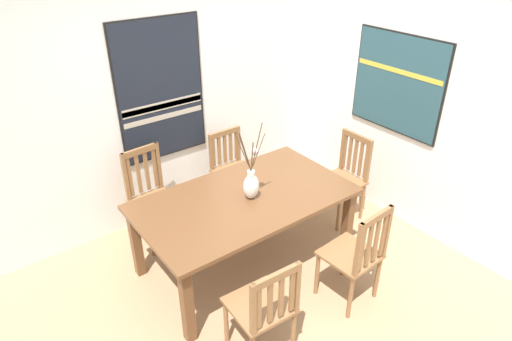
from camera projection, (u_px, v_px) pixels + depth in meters
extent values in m
cube|color=#A37F5B|center=(283.00, 301.00, 3.82)|extent=(6.40, 6.40, 0.03)
cube|color=silver|center=(168.00, 92.00, 4.44)|extent=(6.40, 0.12, 2.70)
cube|color=silver|center=(440.00, 105.00, 4.12)|extent=(0.12, 6.40, 2.70)
cube|color=brown|center=(245.00, 199.00, 3.88)|extent=(1.89, 1.08, 0.03)
cube|color=brown|center=(187.00, 306.00, 3.29)|extent=(0.08, 0.08, 0.71)
cube|color=brown|center=(347.00, 223.00, 4.19)|extent=(0.08, 0.08, 0.71)
cube|color=brown|center=(136.00, 243.00, 3.93)|extent=(0.08, 0.08, 0.71)
cube|color=brown|center=(285.00, 182.00, 4.84)|extent=(0.08, 0.08, 0.71)
ellipsoid|color=silver|center=(251.00, 186.00, 3.80)|extent=(0.15, 0.12, 0.23)
cylinder|color=silver|center=(251.00, 173.00, 3.74)|extent=(0.07, 0.07, 0.05)
cylinder|color=brown|center=(256.00, 148.00, 3.60)|extent=(0.06, 0.09, 0.46)
cylinder|color=brown|center=(243.00, 152.00, 3.58)|extent=(0.17, 0.01, 0.41)
cylinder|color=brown|center=(258.00, 152.00, 3.65)|extent=(0.11, 0.06, 0.34)
cylinder|color=brown|center=(252.00, 157.00, 3.64)|extent=(0.02, 0.05, 0.29)
cylinder|color=brown|center=(245.00, 154.00, 3.65)|extent=(0.08, 0.06, 0.32)
cylinder|color=brown|center=(245.00, 153.00, 3.55)|extent=(0.17, 0.08, 0.43)
sphere|color=silver|center=(255.00, 152.00, 3.68)|extent=(0.06, 0.06, 0.06)
cube|color=brown|center=(235.00, 172.00, 4.84)|extent=(0.42, 0.42, 0.03)
cylinder|color=brown|center=(258.00, 191.00, 4.93)|extent=(0.04, 0.04, 0.43)
cylinder|color=brown|center=(232.00, 202.00, 4.74)|extent=(0.04, 0.04, 0.43)
cylinder|color=brown|center=(240.00, 178.00, 5.18)|extent=(0.04, 0.04, 0.43)
cylinder|color=brown|center=(214.00, 188.00, 4.99)|extent=(0.04, 0.04, 0.43)
cube|color=brown|center=(238.00, 143.00, 4.96)|extent=(0.04, 0.04, 0.42)
cube|color=brown|center=(211.00, 152.00, 4.77)|extent=(0.04, 0.04, 0.42)
cube|color=brown|center=(224.00, 133.00, 4.77)|extent=(0.38, 0.04, 0.06)
cube|color=brown|center=(236.00, 145.00, 4.95)|extent=(0.04, 0.02, 0.33)
cube|color=brown|center=(231.00, 147.00, 4.91)|extent=(0.04, 0.02, 0.33)
cube|color=brown|center=(225.00, 149.00, 4.87)|extent=(0.04, 0.02, 0.33)
cube|color=brown|center=(219.00, 151.00, 4.83)|extent=(0.04, 0.02, 0.33)
cube|color=brown|center=(213.00, 153.00, 4.79)|extent=(0.04, 0.02, 0.33)
cube|color=brown|center=(156.00, 202.00, 4.33)|extent=(0.45, 0.45, 0.03)
cylinder|color=brown|center=(183.00, 222.00, 4.43)|extent=(0.04, 0.04, 0.43)
cylinder|color=brown|center=(151.00, 237.00, 4.22)|extent=(0.04, 0.04, 0.43)
cylinder|color=brown|center=(164.00, 207.00, 4.66)|extent=(0.04, 0.04, 0.43)
cylinder|color=brown|center=(133.00, 220.00, 4.45)|extent=(0.04, 0.04, 0.43)
cube|color=brown|center=(159.00, 165.00, 4.42)|extent=(0.04, 0.04, 0.51)
cube|color=brown|center=(126.00, 178.00, 4.22)|extent=(0.04, 0.04, 0.51)
cube|color=brown|center=(139.00, 151.00, 4.21)|extent=(0.38, 0.06, 0.06)
cube|color=brown|center=(155.00, 168.00, 4.41)|extent=(0.04, 0.02, 0.42)
cube|color=brown|center=(147.00, 171.00, 4.35)|extent=(0.04, 0.02, 0.42)
cube|color=brown|center=(138.00, 174.00, 4.30)|extent=(0.04, 0.02, 0.42)
cube|color=brown|center=(130.00, 177.00, 4.25)|extent=(0.04, 0.02, 0.42)
cube|color=brown|center=(350.00, 255.00, 3.65)|extent=(0.45, 0.45, 0.03)
cylinder|color=brown|center=(317.00, 274.00, 3.78)|extent=(0.04, 0.04, 0.43)
cylinder|color=brown|center=(344.00, 256.00, 3.98)|extent=(0.04, 0.04, 0.43)
cylinder|color=brown|center=(350.00, 298.00, 3.54)|extent=(0.04, 0.04, 0.43)
cylinder|color=brown|center=(377.00, 277.00, 3.75)|extent=(0.04, 0.04, 0.43)
cube|color=brown|center=(358.00, 251.00, 3.29)|extent=(0.04, 0.04, 0.50)
cube|color=brown|center=(387.00, 231.00, 3.50)|extent=(0.04, 0.04, 0.50)
cube|color=brown|center=(377.00, 218.00, 3.29)|extent=(0.38, 0.06, 0.06)
cube|color=brown|center=(362.00, 250.00, 3.33)|extent=(0.04, 0.02, 0.41)
cube|color=brown|center=(369.00, 245.00, 3.38)|extent=(0.04, 0.02, 0.41)
cube|color=brown|center=(376.00, 240.00, 3.43)|extent=(0.04, 0.02, 0.41)
cube|color=brown|center=(383.00, 235.00, 3.48)|extent=(0.04, 0.02, 0.41)
cube|color=brown|center=(340.00, 181.00, 4.67)|extent=(0.42, 0.42, 0.03)
cylinder|color=brown|center=(339.00, 213.00, 4.57)|extent=(0.04, 0.04, 0.43)
cylinder|color=brown|center=(315.00, 198.00, 4.82)|extent=(0.04, 0.04, 0.43)
cylinder|color=brown|center=(362.00, 201.00, 4.75)|extent=(0.04, 0.04, 0.43)
cylinder|color=brown|center=(338.00, 187.00, 5.01)|extent=(0.04, 0.04, 0.43)
cube|color=brown|center=(369.00, 162.00, 4.52)|extent=(0.04, 0.04, 0.48)
cube|color=brown|center=(343.00, 149.00, 4.77)|extent=(0.04, 0.04, 0.48)
cube|color=brown|center=(358.00, 137.00, 4.54)|extent=(0.03, 0.38, 0.06)
cube|color=brown|center=(366.00, 162.00, 4.55)|extent=(0.02, 0.04, 0.39)
cube|color=brown|center=(361.00, 159.00, 4.60)|extent=(0.02, 0.04, 0.39)
cube|color=brown|center=(355.00, 156.00, 4.65)|extent=(0.02, 0.04, 0.39)
cube|color=brown|center=(350.00, 154.00, 4.71)|extent=(0.02, 0.04, 0.39)
cube|color=brown|center=(345.00, 151.00, 4.76)|extent=(0.02, 0.04, 0.39)
cube|color=brown|center=(259.00, 305.00, 3.17)|extent=(0.44, 0.44, 0.03)
cylinder|color=brown|center=(226.00, 322.00, 3.33)|extent=(0.04, 0.04, 0.43)
cylinder|color=brown|center=(265.00, 302.00, 3.50)|extent=(0.04, 0.04, 0.43)
cylinder|color=brown|center=(293.00, 333.00, 3.24)|extent=(0.04, 0.04, 0.43)
cube|color=brown|center=(253.00, 310.00, 2.83)|extent=(0.04, 0.04, 0.44)
cube|color=brown|center=(297.00, 287.00, 3.01)|extent=(0.04, 0.04, 0.44)
cube|color=brown|center=(276.00, 277.00, 2.83)|extent=(0.38, 0.05, 0.06)
cube|color=brown|center=(259.00, 308.00, 2.86)|extent=(0.04, 0.02, 0.35)
cube|color=brown|center=(270.00, 303.00, 2.91)|extent=(0.04, 0.02, 0.35)
cube|color=brown|center=(281.00, 297.00, 2.95)|extent=(0.04, 0.02, 0.35)
cube|color=brown|center=(292.00, 291.00, 2.99)|extent=(0.04, 0.02, 0.35)
cube|color=black|center=(160.00, 91.00, 4.31)|extent=(0.91, 0.04, 1.39)
cube|color=black|center=(161.00, 91.00, 4.29)|extent=(0.88, 0.01, 1.36)
cube|color=#B2A893|center=(163.00, 107.00, 4.37)|extent=(0.85, 0.00, 0.07)
cube|color=#B2A893|center=(163.00, 105.00, 4.36)|extent=(0.85, 0.00, 0.07)
cube|color=#B2A893|center=(164.00, 117.00, 4.42)|extent=(0.85, 0.00, 0.05)
cube|color=black|center=(398.00, 84.00, 4.35)|extent=(0.04, 1.03, 0.98)
cube|color=#284C56|center=(396.00, 84.00, 4.33)|extent=(0.01, 1.00, 0.95)
cube|color=gold|center=(398.00, 71.00, 4.27)|extent=(0.00, 0.97, 0.05)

